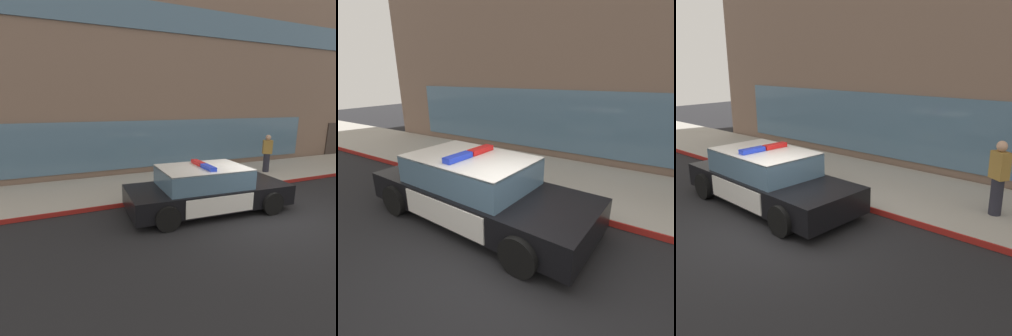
{
  "view_description": "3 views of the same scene",
  "coord_description": "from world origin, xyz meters",
  "views": [
    {
      "loc": [
        -5.38,
        -5.88,
        3.17
      ],
      "look_at": [
        -1.98,
        2.38,
        1.03
      ],
      "focal_mm": 28.22,
      "sensor_mm": 36.0,
      "label": 1
    },
    {
      "loc": [
        1.89,
        -3.17,
        2.95
      ],
      "look_at": [
        -0.87,
        1.15,
        1.14
      ],
      "focal_mm": 27.98,
      "sensor_mm": 36.0,
      "label": 2
    },
    {
      "loc": [
        5.92,
        -4.92,
        3.53
      ],
      "look_at": [
        -0.37,
        2.5,
        0.76
      ],
      "focal_mm": 40.44,
      "sensor_mm": 36.0,
      "label": 3
    }
  ],
  "objects": [
    {
      "name": "sidewalk",
      "position": [
        0.0,
        3.71,
        0.07
      ],
      "size": [
        48.0,
        3.47,
        0.15
      ],
      "primitive_type": "cube",
      "color": "#A39E93",
      "rests_on": "ground"
    },
    {
      "name": "fire_hydrant",
      "position": [
        -2.24,
        2.69,
        0.5
      ],
      "size": [
        0.34,
        0.39,
        0.73
      ],
      "color": "#4C994C",
      "rests_on": "sidewalk"
    },
    {
      "name": "police_cruiser",
      "position": [
        -1.38,
        0.77,
        0.68
      ],
      "size": [
        5.04,
        2.3,
        1.49
      ],
      "rotation": [
        0.0,
        0.0,
        -0.05
      ],
      "color": "black",
      "rests_on": "ground"
    },
    {
      "name": "ground",
      "position": [
        0.0,
        0.0,
        0.0
      ],
      "size": [
        48.0,
        48.0,
        0.0
      ],
      "primitive_type": "plane",
      "color": "black"
    },
    {
      "name": "curb_red_paint",
      "position": [
        0.0,
        1.96,
        0.08
      ],
      "size": [
        28.8,
        0.04,
        0.14
      ],
      "primitive_type": "cube",
      "color": "maroon",
      "rests_on": "ground"
    }
  ]
}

